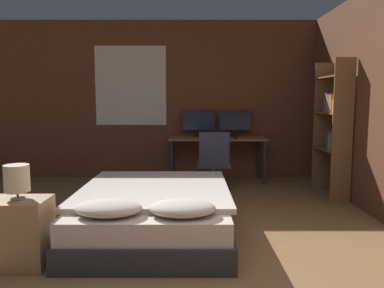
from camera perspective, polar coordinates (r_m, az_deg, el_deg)
wall_back at (r=6.53m, az=0.77°, el=6.72°), size 12.00×0.08×2.70m
bed at (r=3.86m, az=-5.97°, el=-10.17°), size 1.50×1.94×0.54m
nightstand at (r=3.44m, az=-24.96°, el=-12.18°), size 0.47×0.37×0.56m
bedside_lamp at (r=3.33m, az=-25.35°, el=-4.82°), size 0.20×0.20×0.28m
desk at (r=6.22m, az=3.66°, el=0.18°), size 1.60×0.59×0.74m
monitor_left at (r=6.37m, az=0.77°, el=3.34°), size 0.56×0.16×0.42m
monitor_right at (r=6.42m, az=6.35°, el=3.32°), size 0.56×0.16×0.42m
keyboard at (r=6.03m, az=3.79°, el=0.90°), size 0.39×0.13×0.02m
computer_mouse at (r=6.05m, az=6.48°, el=0.98°), size 0.07×0.05×0.04m
office_chair at (r=5.49m, az=3.08°, el=-3.66°), size 0.52×0.52×0.90m
bookshelf at (r=5.49m, az=20.62°, el=3.16°), size 0.27×0.77×1.90m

